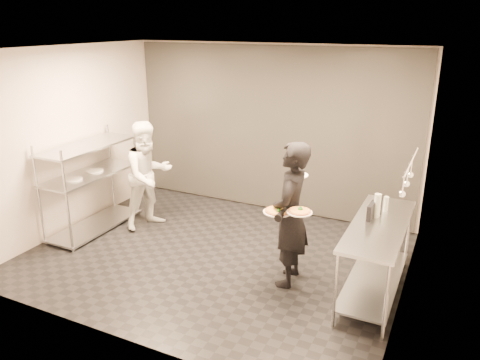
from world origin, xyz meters
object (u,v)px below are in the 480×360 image
at_px(pos_monitor, 371,211).
at_px(chef, 148,175).
at_px(bottle_dark, 379,206).
at_px(bottle_clear, 386,204).
at_px(bottle_green, 377,205).
at_px(prep_counter, 377,246).
at_px(pass_rack, 91,182).
at_px(waiter, 290,215).
at_px(pizza_plate_near, 277,211).
at_px(salad_plate, 297,173).
at_px(pizza_plate_far, 299,211).

bearing_deg(pos_monitor, chef, 176.46).
height_order(chef, bottle_dark, chef).
xyz_separation_m(pos_monitor, bottle_clear, (0.12, 0.30, 0.00)).
xyz_separation_m(chef, bottle_green, (3.52, -0.29, 0.21)).
distance_m(chef, bottle_clear, 3.60).
relative_size(prep_counter, bottle_dark, 8.07).
xyz_separation_m(pass_rack, prep_counter, (4.33, 0.00, -0.14)).
relative_size(waiter, bottle_clear, 9.47).
height_order(pizza_plate_near, bottle_green, bottle_green).
height_order(salad_plate, bottle_green, salad_plate).
bearing_deg(pizza_plate_near, waiter, 63.97).
xyz_separation_m(pass_rack, bottle_dark, (4.27, 0.27, 0.26)).
distance_m(pass_rack, bottle_dark, 4.29).
relative_size(waiter, pizza_plate_near, 5.36).
height_order(chef, bottle_clear, chef).
height_order(pass_rack, bottle_green, pass_rack).
distance_m(pizza_plate_far, bottle_green, 0.97).
height_order(chef, pizza_plate_near, chef).
bearing_deg(bottle_green, pos_monitor, -120.39).
bearing_deg(pizza_plate_near, pos_monitor, 25.57).
bearing_deg(prep_counter, pass_rack, -179.97).
height_order(pass_rack, bottle_dark, pass_rack).
relative_size(pos_monitor, bottle_clear, 1.36).
height_order(prep_counter, salad_plate, salad_plate).
distance_m(pizza_plate_far, salad_plate, 0.63).
xyz_separation_m(bottle_green, bottle_dark, (0.01, 0.08, -0.03)).
distance_m(salad_plate, bottle_clear, 1.14).
height_order(pizza_plate_far, bottle_green, bottle_green).
bearing_deg(waiter, pizza_plate_far, 32.26).
relative_size(waiter, chef, 1.07).
xyz_separation_m(pizza_plate_far, pos_monitor, (0.71, 0.52, -0.06)).
xyz_separation_m(pizza_plate_far, bottle_clear, (0.83, 0.81, -0.06)).
height_order(waiter, pos_monitor, waiter).
relative_size(salad_plate, bottle_clear, 1.48).
distance_m(prep_counter, pos_monitor, 0.42).
bearing_deg(pass_rack, bottle_dark, 3.55).
height_order(salad_plate, pos_monitor, salad_plate).
distance_m(waiter, bottle_clear, 1.18).
bearing_deg(pizza_plate_far, prep_counter, 26.34).
height_order(chef, salad_plate, chef).
bearing_deg(pass_rack, pos_monitor, 1.45).
bearing_deg(prep_counter, bottle_clear, 90.33).
bearing_deg(chef, pos_monitor, -73.96).
xyz_separation_m(chef, pizza_plate_near, (2.48, -0.85, 0.16)).
bearing_deg(prep_counter, salad_plate, 173.88).
distance_m(waiter, pos_monitor, 0.95).
bearing_deg(pizza_plate_far, pizza_plate_near, 171.83).
bearing_deg(bottle_dark, salad_plate, -171.49).
distance_m(prep_counter, pizza_plate_near, 1.24).
relative_size(chef, bottle_dark, 7.61).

